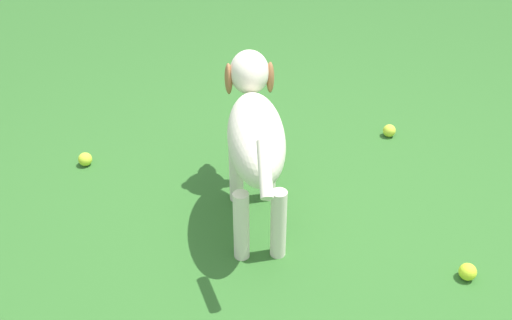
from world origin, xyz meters
The scene contains 5 objects.
ground centered at (0.00, 0.00, 0.00)m, with size 14.00×14.00×0.00m, color #2D6026.
dog centered at (0.24, 0.17, 0.42)m, with size 0.91×0.40×0.64m.
tennis_ball_0 centered at (-0.40, -0.43, 0.03)m, with size 0.07×0.07×0.07m, color #C6E52C.
tennis_ball_1 centered at (0.59, -0.73, 0.03)m, with size 0.07×0.07×0.07m, color #C8D838.
tennis_ball_2 centered at (0.91, 0.78, 0.03)m, with size 0.07×0.07×0.07m, color #C5E034.
Camera 1 is at (-1.53, 0.88, 1.57)m, focal length 40.22 mm.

